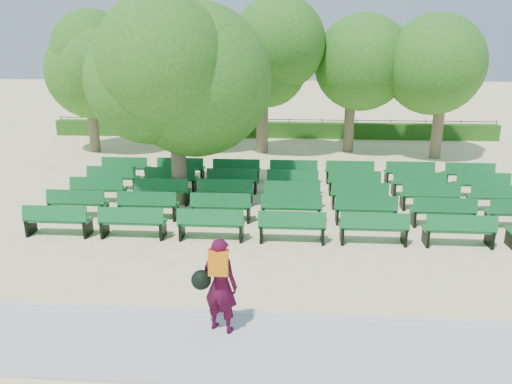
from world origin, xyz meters
TOP-DOWN VIEW (x-y plane):
  - ground at (0.00, 0.00)m, footprint 120.00×120.00m
  - paving at (0.00, -7.40)m, footprint 30.00×2.20m
  - curb at (0.00, -6.25)m, footprint 30.00×0.12m
  - hedge at (0.00, 14.00)m, footprint 26.00×0.70m
  - fence at (0.00, 14.40)m, footprint 26.00×0.10m
  - tree_line at (0.00, 10.00)m, footprint 21.80×6.80m
  - bench_array at (1.30, 1.06)m, footprint 1.92×0.70m
  - tree_among at (-2.62, 1.13)m, footprint 5.05×5.05m
  - person at (-0.07, -6.86)m, footprint 0.95×0.67m

SIDE VIEW (x-z plane):
  - ground at x=0.00m, z-range 0.00..0.00m
  - fence at x=0.00m, z-range -0.51..0.51m
  - tree_line at x=0.00m, z-range -3.52..3.52m
  - paving at x=0.00m, z-range 0.00..0.06m
  - curb at x=0.00m, z-range 0.00..0.10m
  - bench_array at x=1.30m, z-range -0.50..0.69m
  - hedge at x=0.00m, z-range 0.00..0.90m
  - person at x=-0.07m, z-range 0.09..1.99m
  - tree_among at x=-2.62m, z-range 1.08..7.81m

